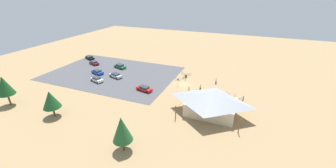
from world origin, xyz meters
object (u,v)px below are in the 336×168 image
(bicycle_blue_yard_front, at_px, (223,96))
(bicycle_black_edge_north, at_px, (184,77))
(bicycle_blue_trailside, at_px, (189,74))
(car_blue_back_corner, at_px, (97,72))
(bicycle_teal_back_row, at_px, (240,99))
(bicycle_red_edge_south, at_px, (215,93))
(bicycle_silver_mid_cluster, at_px, (178,79))
(bike_pavilion, at_px, (211,102))
(bicycle_green_front_row, at_px, (184,79))
(car_silver_front_row, at_px, (116,75))
(car_white_aisle_side, at_px, (97,79))
(visitor_near_lot, at_px, (216,81))
(trash_bin, at_px, (186,76))
(bicycle_yellow_by_bin, at_px, (235,96))
(car_green_inner_stall, at_px, (120,66))
(visitor_crossing_yard, at_px, (200,87))
(bicycle_white_lone_west, at_px, (183,73))
(lot_sign, at_px, (178,81))
(visitor_at_bikes, at_px, (203,92))
(pine_center, at_px, (4,86))
(bicycle_black_lone_east, at_px, (228,95))
(pine_east, at_px, (122,129))
(car_maroon_near_entry, at_px, (94,63))
(pine_midwest, at_px, (51,100))

(bicycle_blue_yard_front, bearing_deg, bicycle_black_edge_north, -33.29)
(bicycle_blue_trailside, height_order, car_blue_back_corner, car_blue_back_corner)
(bicycle_teal_back_row, bearing_deg, bicycle_red_edge_south, -11.46)
(bicycle_silver_mid_cluster, relative_size, bicycle_teal_back_row, 1.26)
(bike_pavilion, xyz_separation_m, bicycle_green_front_row, (11.24, -15.74, -2.56))
(bicycle_red_edge_south, distance_m, car_silver_front_row, 31.41)
(car_white_aisle_side, distance_m, visitor_near_lot, 35.77)
(trash_bin, xyz_separation_m, bicycle_yellow_by_bin, (-15.68, 7.86, -0.10))
(bicycle_green_front_row, bearing_deg, bicycle_blue_yard_front, 150.98)
(car_green_inner_stall, relative_size, visitor_crossing_yard, 2.76)
(bicycle_white_lone_west, relative_size, bicycle_blue_trailside, 1.14)
(lot_sign, relative_size, bicycle_yellow_by_bin, 1.35)
(car_green_inner_stall, bearing_deg, lot_sign, 165.70)
(bicycle_blue_yard_front, xyz_separation_m, visitor_near_lot, (3.27, -7.78, 0.56))
(bicycle_red_edge_south, bearing_deg, bicycle_green_front_row, -29.31)
(car_white_aisle_side, bearing_deg, bicycle_white_lone_west, -146.14)
(car_green_inner_stall, height_order, visitor_near_lot, visitor_near_lot)
(car_blue_back_corner, distance_m, visitor_at_bikes, 35.71)
(bicycle_silver_mid_cluster, relative_size, bicycle_red_edge_south, 1.22)
(visitor_at_bikes, bearing_deg, car_blue_back_corner, -2.95)
(trash_bin, xyz_separation_m, pine_center, (34.48, 32.12, 4.69))
(trash_bin, xyz_separation_m, car_blue_back_corner, (27.99, 8.09, 0.29))
(trash_bin, relative_size, bicycle_blue_trailside, 0.62)
(bicycle_white_lone_west, bearing_deg, bicycle_blue_trailside, 174.86)
(bike_pavilion, distance_m, bicycle_red_edge_south, 10.06)
(bicycle_white_lone_west, bearing_deg, bicycle_black_edge_north, 113.54)
(car_blue_back_corner, relative_size, car_green_inner_stall, 0.96)
(bicycle_green_front_row, relative_size, visitor_near_lot, 0.95)
(visitor_at_bikes, bearing_deg, bike_pavilion, 114.51)
(lot_sign, distance_m, bicycle_red_edge_south, 11.21)
(car_green_inner_stall, bearing_deg, bicycle_black_lone_east, 169.53)
(bike_pavilion, distance_m, car_green_inner_stall, 39.37)
(car_silver_front_row, height_order, visitor_crossing_yard, visitor_crossing_yard)
(visitor_crossing_yard, bearing_deg, car_blue_back_corner, 1.05)
(trash_bin, xyz_separation_m, pine_east, (0.42, 35.05, 3.97))
(bicycle_black_edge_north, relative_size, bicycle_red_edge_south, 1.18)
(trash_bin, relative_size, bicycle_white_lone_west, 0.55)
(visitor_at_bikes, bearing_deg, car_silver_front_row, -3.16)
(bicycle_green_front_row, xyz_separation_m, visitor_at_bikes, (-7.68, 7.94, 0.56))
(lot_sign, bearing_deg, car_white_aisle_side, 15.06)
(car_green_inner_stall, xyz_separation_m, visitor_at_bikes, (-31.88, 9.24, 0.17))
(bicycle_red_edge_south, relative_size, car_silver_front_row, 0.28)
(car_maroon_near_entry, bearing_deg, visitor_crossing_yard, 171.27)
(lot_sign, height_order, bicycle_black_edge_north, lot_sign)
(bicycle_red_edge_south, bearing_deg, bicycle_white_lone_west, -39.33)
(bicycle_blue_yard_front, height_order, car_white_aisle_side, car_white_aisle_side)
(pine_east, bearing_deg, bicycle_blue_yard_front, -117.29)
(pine_midwest, relative_size, bicycle_blue_trailside, 4.22)
(bicycle_green_front_row, distance_m, car_silver_front_row, 21.64)
(pine_center, bearing_deg, pine_midwest, -178.38)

